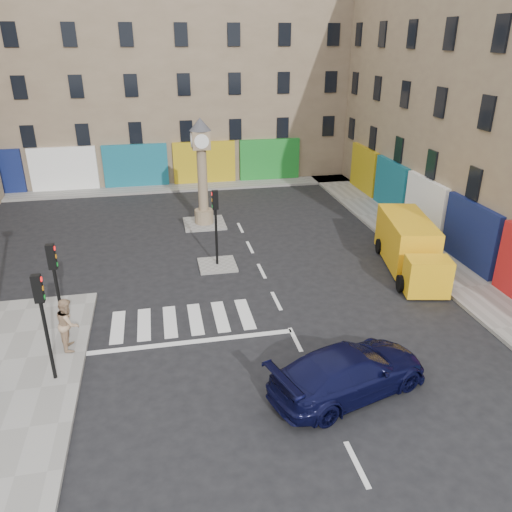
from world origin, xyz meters
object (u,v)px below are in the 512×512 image
object	(u,v)px
traffic_light_island	(216,216)
yellow_van	(410,246)
traffic_light_left_near	(42,311)
clock_pillar	(202,166)
traffic_light_left_far	(55,277)
navy_sedan	(349,371)
pedestrian_tan	(68,323)

from	to	relation	value
traffic_light_island	yellow_van	distance (m)	9.32
traffic_light_left_near	yellow_van	world-z (taller)	traffic_light_left_near
traffic_light_left_near	clock_pillar	xyz separation A→B (m)	(6.30, 13.80, 0.93)
traffic_light_left_far	traffic_light_island	size ratio (longest dim) A/B	1.00
traffic_light_island	yellow_van	xyz separation A→B (m)	(8.99, -2.02, -1.44)
traffic_light_left_near	clock_pillar	size ratio (longest dim) A/B	0.61
traffic_light_left_near	traffic_light_left_far	xyz separation A→B (m)	(0.00, 2.40, 0.00)
traffic_light_left_far	navy_sedan	distance (m)	10.47
traffic_light_left_near	navy_sedan	world-z (taller)	traffic_light_left_near
traffic_light_island	navy_sedan	distance (m)	10.70
traffic_light_island	pedestrian_tan	size ratio (longest dim) A/B	1.93
navy_sedan	clock_pillar	bearing A→B (deg)	-7.88
clock_pillar	navy_sedan	xyz separation A→B (m)	(2.84, -16.15, -2.78)
traffic_light_left_far	traffic_light_left_near	bearing A→B (deg)	-90.00
navy_sedan	pedestrian_tan	xyz separation A→B (m)	(-8.84, 4.09, 0.34)
traffic_light_left_near	yellow_van	xyz separation A→B (m)	(15.29, 5.78, -1.47)
traffic_light_island	navy_sedan	bearing A→B (deg)	-74.39
traffic_light_left_near	yellow_van	bearing A→B (deg)	20.71
navy_sedan	pedestrian_tan	bearing A→B (deg)	47.32
yellow_van	traffic_light_left_far	bearing A→B (deg)	-155.80
traffic_light_island	pedestrian_tan	world-z (taller)	traffic_light_island
traffic_light_left_near	pedestrian_tan	distance (m)	2.32
traffic_light_left_far	clock_pillar	size ratio (longest dim) A/B	0.61
yellow_van	pedestrian_tan	bearing A→B (deg)	-153.16
yellow_van	pedestrian_tan	size ratio (longest dim) A/B	3.44
yellow_van	navy_sedan	bearing A→B (deg)	-115.35
traffic_light_left_far	traffic_light_island	xyz separation A→B (m)	(6.30, 5.40, -0.03)
pedestrian_tan	traffic_light_island	bearing A→B (deg)	-50.05
traffic_light_left_near	clock_pillar	distance (m)	15.19
navy_sedan	yellow_van	distance (m)	10.20
traffic_light_left_near	traffic_light_left_far	size ratio (longest dim) A/B	1.00
traffic_light_left_far	clock_pillar	xyz separation A→B (m)	(6.30, 11.40, 0.93)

